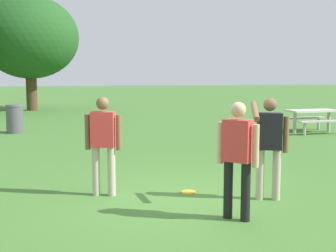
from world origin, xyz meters
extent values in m
plane|color=#447530|center=(0.00, 0.00, 0.00)|extent=(120.00, 120.00, 0.00)
cylinder|color=#B7AD93|center=(-1.36, 0.51, 0.41)|extent=(0.13, 0.13, 0.82)
cylinder|color=#B7AD93|center=(-1.11, 0.44, 0.41)|extent=(0.13, 0.13, 0.82)
cube|color=#D83838|center=(-1.23, 0.48, 1.11)|extent=(0.43, 0.31, 0.58)
sphere|color=brown|center=(-1.23, 0.48, 1.53)|extent=(0.21, 0.21, 0.21)
cylinder|color=brown|center=(-1.48, 0.55, 1.06)|extent=(0.09, 0.09, 0.58)
cylinder|color=brown|center=(-0.98, 0.41, 1.06)|extent=(0.09, 0.09, 0.58)
cylinder|color=#B7AD93|center=(1.48, -0.28, 0.41)|extent=(0.13, 0.13, 0.82)
cylinder|color=#B7AD93|center=(1.23, -0.21, 0.41)|extent=(0.13, 0.13, 0.82)
cube|color=black|center=(1.35, -0.24, 1.11)|extent=(0.43, 0.31, 0.58)
sphere|color=brown|center=(1.35, -0.24, 1.53)|extent=(0.21, 0.21, 0.21)
cylinder|color=brown|center=(1.60, -0.31, 1.06)|extent=(0.09, 0.09, 0.58)
cylinder|color=brown|center=(1.03, -0.44, 1.45)|extent=(0.24, 0.58, 0.28)
cylinder|color=black|center=(0.44, -1.00, 0.41)|extent=(0.13, 0.13, 0.82)
cylinder|color=black|center=(0.63, -1.17, 0.41)|extent=(0.13, 0.13, 0.82)
cube|color=#D83838|center=(0.53, -1.08, 1.11)|extent=(0.43, 0.42, 0.58)
sphere|color=tan|center=(0.53, -1.08, 1.53)|extent=(0.21, 0.21, 0.21)
cylinder|color=tan|center=(0.34, -0.91, 1.06)|extent=(0.09, 0.09, 0.58)
cylinder|color=tan|center=(0.73, -1.26, 1.06)|extent=(0.09, 0.09, 0.58)
cylinder|color=yellow|center=(0.18, 0.37, 0.01)|extent=(0.25, 0.25, 0.03)
cube|color=beige|center=(6.04, 7.07, 0.74)|extent=(1.77, 0.93, 0.06)
cube|color=#B6B2A8|center=(6.10, 6.50, 0.44)|extent=(1.72, 0.43, 0.05)
cube|color=#B6B2A8|center=(5.98, 7.65, 0.44)|extent=(1.72, 0.43, 0.05)
cylinder|color=#B6B2A8|center=(5.38, 7.01, 0.35)|extent=(0.11, 0.11, 0.71)
cylinder|color=#B6B2A8|center=(5.44, 6.43, 0.21)|extent=(0.09, 0.09, 0.41)
cylinder|color=#B6B2A8|center=(5.32, 7.58, 0.21)|extent=(0.09, 0.09, 0.41)
cylinder|color=#B6B2A8|center=(6.70, 7.14, 0.35)|extent=(0.11, 0.11, 0.71)
cylinder|color=#B6B2A8|center=(6.64, 7.72, 0.21)|extent=(0.09, 0.09, 0.41)
cylinder|color=#515156|center=(-3.87, 8.76, 0.45)|extent=(0.56, 0.56, 0.90)
cylinder|color=slate|center=(-3.87, 8.76, 0.93)|extent=(0.59, 0.59, 0.06)
cylinder|color=#4C3823|center=(-4.35, 17.90, 1.23)|extent=(0.56, 0.56, 2.45)
ellipsoid|color=#21511E|center=(-4.35, 17.90, 3.86)|extent=(5.11, 5.11, 4.34)
camera|label=1|loc=(-1.49, -6.83, 2.04)|focal=47.68mm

